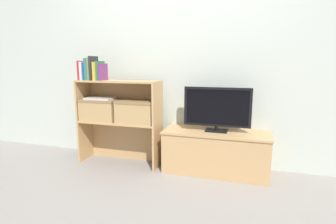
{
  "coord_description": "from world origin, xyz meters",
  "views": [
    {
      "loc": [
        0.79,
        -2.42,
        1.11
      ],
      "look_at": [
        0.0,
        0.15,
        0.62
      ],
      "focal_mm": 28.0,
      "sensor_mm": 36.0,
      "label": 1
    }
  ],
  "objects_px": {
    "tv_stand": "(216,152)",
    "book_charcoal": "(94,68)",
    "book_plum": "(103,72)",
    "laptop": "(100,98)",
    "book_teal": "(89,69)",
    "book_crimson": "(82,70)",
    "storage_basket_right": "(137,111)",
    "book_ivory": "(84,71)",
    "book_navy": "(86,71)",
    "book_mustard": "(97,71)",
    "tv": "(217,108)",
    "storage_basket_left": "(101,109)",
    "book_forest": "(100,71)",
    "book_olive": "(91,69)"
  },
  "relations": [
    {
      "from": "tv_stand",
      "to": "book_charcoal",
      "type": "relative_size",
      "value": 4.17
    },
    {
      "from": "book_plum",
      "to": "laptop",
      "type": "distance_m",
      "value": 0.3
    },
    {
      "from": "book_teal",
      "to": "book_charcoal",
      "type": "relative_size",
      "value": 0.92
    },
    {
      "from": "book_crimson",
      "to": "storage_basket_right",
      "type": "relative_size",
      "value": 0.5
    },
    {
      "from": "book_ivory",
      "to": "book_navy",
      "type": "xyz_separation_m",
      "value": [
        0.03,
        0.0,
        -0.0
      ]
    },
    {
      "from": "book_ivory",
      "to": "tv_stand",
      "type": "bearing_deg",
      "value": 4.01
    },
    {
      "from": "book_navy",
      "to": "book_charcoal",
      "type": "bearing_deg",
      "value": 0.0
    },
    {
      "from": "book_charcoal",
      "to": "book_mustard",
      "type": "height_order",
      "value": "book_charcoal"
    },
    {
      "from": "book_teal",
      "to": "laptop",
      "type": "bearing_deg",
      "value": 17.45
    },
    {
      "from": "tv_stand",
      "to": "book_charcoal",
      "type": "xyz_separation_m",
      "value": [
        -1.34,
        -0.1,
        0.85
      ]
    },
    {
      "from": "book_navy",
      "to": "book_mustard",
      "type": "height_order",
      "value": "book_mustard"
    },
    {
      "from": "book_crimson",
      "to": "book_ivory",
      "type": "xyz_separation_m",
      "value": [
        0.03,
        -0.0,
        -0.01
      ]
    },
    {
      "from": "book_ivory",
      "to": "storage_basket_right",
      "type": "distance_m",
      "value": 0.74
    },
    {
      "from": "tv",
      "to": "storage_basket_left",
      "type": "distance_m",
      "value": 1.29
    },
    {
      "from": "book_forest",
      "to": "book_navy",
      "type": "bearing_deg",
      "value": 180.0
    },
    {
      "from": "book_teal",
      "to": "book_forest",
      "type": "relative_size",
      "value": 1.15
    },
    {
      "from": "book_olive",
      "to": "book_mustard",
      "type": "height_order",
      "value": "book_olive"
    },
    {
      "from": "tv_stand",
      "to": "book_mustard",
      "type": "distance_m",
      "value": 1.54
    },
    {
      "from": "storage_basket_left",
      "to": "book_navy",
      "type": "bearing_deg",
      "value": -166.24
    },
    {
      "from": "book_teal",
      "to": "storage_basket_right",
      "type": "height_order",
      "value": "book_teal"
    },
    {
      "from": "tv_stand",
      "to": "book_navy",
      "type": "bearing_deg",
      "value": -175.92
    },
    {
      "from": "book_plum",
      "to": "book_forest",
      "type": "bearing_deg",
      "value": 180.0
    },
    {
      "from": "tv_stand",
      "to": "book_crimson",
      "type": "relative_size",
      "value": 5.13
    },
    {
      "from": "book_charcoal",
      "to": "laptop",
      "type": "distance_m",
      "value": 0.34
    },
    {
      "from": "tv",
      "to": "book_mustard",
      "type": "height_order",
      "value": "book_mustard"
    },
    {
      "from": "book_crimson",
      "to": "book_forest",
      "type": "height_order",
      "value": "book_crimson"
    },
    {
      "from": "book_navy",
      "to": "book_charcoal",
      "type": "xyz_separation_m",
      "value": [
        0.09,
        0.0,
        0.03
      ]
    },
    {
      "from": "book_crimson",
      "to": "storage_basket_left",
      "type": "xyz_separation_m",
      "value": [
        0.2,
        0.03,
        -0.43
      ]
    },
    {
      "from": "tv_stand",
      "to": "book_teal",
      "type": "height_order",
      "value": "book_teal"
    },
    {
      "from": "book_forest",
      "to": "book_crimson",
      "type": "bearing_deg",
      "value": 180.0
    },
    {
      "from": "book_olive",
      "to": "book_forest",
      "type": "height_order",
      "value": "book_olive"
    },
    {
      "from": "book_crimson",
      "to": "book_navy",
      "type": "relative_size",
      "value": 1.09
    },
    {
      "from": "book_crimson",
      "to": "book_navy",
      "type": "height_order",
      "value": "book_crimson"
    },
    {
      "from": "book_crimson",
      "to": "book_charcoal",
      "type": "xyz_separation_m",
      "value": [
        0.15,
        0.0,
        0.02
      ]
    },
    {
      "from": "book_ivory",
      "to": "laptop",
      "type": "bearing_deg",
      "value": 11.67
    },
    {
      "from": "book_olive",
      "to": "book_forest",
      "type": "relative_size",
      "value": 1.18
    },
    {
      "from": "storage_basket_left",
      "to": "book_ivory",
      "type": "bearing_deg",
      "value": -168.33
    },
    {
      "from": "book_plum",
      "to": "laptop",
      "type": "xyz_separation_m",
      "value": [
        -0.07,
        0.03,
        -0.29
      ]
    },
    {
      "from": "book_teal",
      "to": "book_mustard",
      "type": "bearing_deg",
      "value": 0.0
    },
    {
      "from": "tv_stand",
      "to": "book_crimson",
      "type": "xyz_separation_m",
      "value": [
        -1.49,
        -0.1,
        0.83
      ]
    },
    {
      "from": "book_navy",
      "to": "storage_basket_right",
      "type": "distance_m",
      "value": 0.72
    },
    {
      "from": "book_crimson",
      "to": "book_plum",
      "type": "relative_size",
      "value": 1.16
    },
    {
      "from": "storage_basket_left",
      "to": "storage_basket_right",
      "type": "bearing_deg",
      "value": 0.0
    },
    {
      "from": "book_crimson",
      "to": "storage_basket_left",
      "type": "relative_size",
      "value": 0.5
    },
    {
      "from": "tv",
      "to": "book_plum",
      "type": "distance_m",
      "value": 1.28
    },
    {
      "from": "book_navy",
      "to": "storage_basket_left",
      "type": "distance_m",
      "value": 0.44
    },
    {
      "from": "book_mustard",
      "to": "storage_basket_left",
      "type": "bearing_deg",
      "value": 78.65
    },
    {
      "from": "storage_basket_right",
      "to": "laptop",
      "type": "relative_size",
      "value": 1.35
    },
    {
      "from": "book_crimson",
      "to": "book_forest",
      "type": "xyz_separation_m",
      "value": [
        0.23,
        0.0,
        -0.0
      ]
    },
    {
      "from": "book_ivory",
      "to": "book_plum",
      "type": "height_order",
      "value": "book_ivory"
    }
  ]
}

